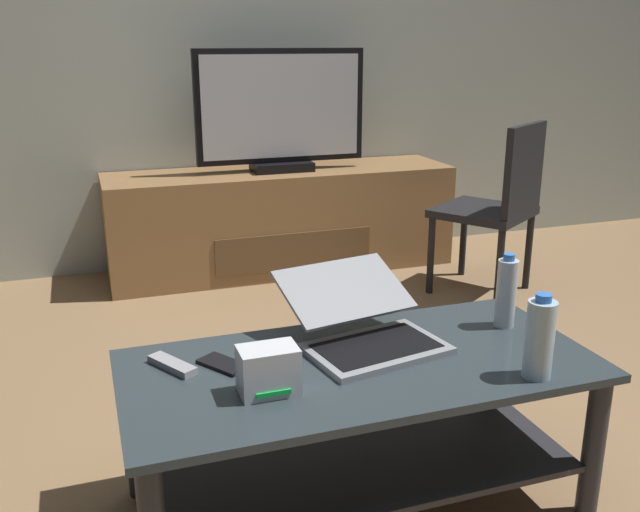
{
  "coord_description": "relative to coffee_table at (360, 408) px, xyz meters",
  "views": [
    {
      "loc": [
        -0.76,
        -1.92,
        1.29
      ],
      "look_at": [
        -0.04,
        0.17,
        0.6
      ],
      "focal_mm": 39.23,
      "sensor_mm": 36.0,
      "label": 1
    }
  ],
  "objects": [
    {
      "name": "ground_plane",
      "position": [
        0.09,
        0.33,
        -0.31
      ],
      "size": [
        7.68,
        7.68,
        0.0
      ],
      "primitive_type": "plane",
      "color": "olive"
    },
    {
      "name": "back_wall",
      "position": [
        0.09,
        2.5,
        1.09
      ],
      "size": [
        6.4,
        0.12,
        2.8
      ],
      "primitive_type": "cube",
      "color": "#A8B2A8",
      "rests_on": "ground"
    },
    {
      "name": "coffee_table",
      "position": [
        0.0,
        0.0,
        0.0
      ],
      "size": [
        1.29,
        0.6,
        0.45
      ],
      "color": "#2D383D",
      "rests_on": "ground"
    },
    {
      "name": "media_cabinet",
      "position": [
        0.4,
        2.18,
        -0.02
      ],
      "size": [
        1.97,
        0.51,
        0.58
      ],
      "color": "olive",
      "rests_on": "ground"
    },
    {
      "name": "television",
      "position": [
        0.4,
        2.16,
        0.59
      ],
      "size": [
        0.95,
        0.2,
        0.66
      ],
      "color": "black",
      "rests_on": "media_cabinet"
    },
    {
      "name": "dining_chair",
      "position": [
        1.33,
        1.4,
        0.19
      ],
      "size": [
        0.61,
        0.61,
        0.9
      ],
      "color": "black",
      "rests_on": "ground"
    },
    {
      "name": "laptop",
      "position": [
        0.05,
        0.12,
        0.2
      ],
      "size": [
        0.44,
        0.47,
        0.19
      ],
      "color": "gray",
      "rests_on": "coffee_table"
    },
    {
      "name": "router_box",
      "position": [
        -0.28,
        -0.08,
        0.2
      ],
      "size": [
        0.15,
        0.1,
        0.12
      ],
      "color": "silver",
      "rests_on": "coffee_table"
    },
    {
      "name": "water_bottle_near",
      "position": [
        0.4,
        -0.23,
        0.25
      ],
      "size": [
        0.07,
        0.07,
        0.23
      ],
      "color": "silver",
      "rests_on": "coffee_table"
    },
    {
      "name": "water_bottle_far",
      "position": [
        0.51,
        0.09,
        0.25
      ],
      "size": [
        0.06,
        0.06,
        0.23
      ],
      "color": "silver",
      "rests_on": "coffee_table"
    },
    {
      "name": "cell_phone",
      "position": [
        -0.36,
        0.1,
        0.14
      ],
      "size": [
        0.14,
        0.16,
        0.01
      ],
      "primitive_type": "cube",
      "rotation": [
        0.0,
        0.0,
        0.58
      ],
      "color": "black",
      "rests_on": "coffee_table"
    },
    {
      "name": "tv_remote",
      "position": [
        -0.49,
        0.13,
        0.15
      ],
      "size": [
        0.12,
        0.16,
        0.02
      ],
      "primitive_type": "cube",
      "rotation": [
        0.0,
        0.0,
        0.53
      ],
      "color": "#99999E",
      "rests_on": "coffee_table"
    }
  ]
}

